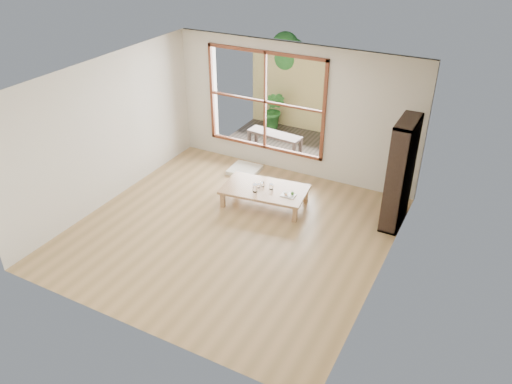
# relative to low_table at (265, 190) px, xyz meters

# --- Properties ---
(ground) EXTENTS (5.00, 5.00, 0.00)m
(ground) POSITION_rel_low_table_xyz_m (-0.10, -1.02, -0.29)
(ground) COLOR tan
(ground) RESTS_ON ground
(low_table) EXTENTS (1.60, 1.03, 0.33)m
(low_table) POSITION_rel_low_table_xyz_m (0.00, 0.00, 0.00)
(low_table) COLOR tan
(low_table) RESTS_ON ground
(floor_cushion) EXTENTS (0.60, 0.60, 0.08)m
(floor_cushion) POSITION_rel_low_table_xyz_m (-0.93, 0.94, -0.25)
(floor_cushion) COLOR white
(floor_cushion) RESTS_ON ground
(bookshelf) EXTENTS (0.30, 0.85, 1.88)m
(bookshelf) POSITION_rel_low_table_xyz_m (2.23, 0.52, 0.65)
(bookshelf) COLOR black
(bookshelf) RESTS_ON ground
(glass_tall) EXTENTS (0.08, 0.08, 0.15)m
(glass_tall) POSITION_rel_low_table_xyz_m (-0.10, -0.19, 0.12)
(glass_tall) COLOR silver
(glass_tall) RESTS_ON low_table
(glass_mid) EXTENTS (0.07, 0.07, 0.10)m
(glass_mid) POSITION_rel_low_table_xyz_m (0.12, 0.03, 0.09)
(glass_mid) COLOR silver
(glass_mid) RESTS_ON low_table
(glass_short) EXTENTS (0.06, 0.06, 0.08)m
(glass_short) POSITION_rel_low_table_xyz_m (-0.07, 0.05, 0.08)
(glass_short) COLOR silver
(glass_short) RESTS_ON low_table
(glass_small) EXTENTS (0.06, 0.06, 0.07)m
(glass_small) POSITION_rel_low_table_xyz_m (-0.11, -0.02, 0.08)
(glass_small) COLOR silver
(glass_small) RESTS_ON low_table
(food_tray) EXTENTS (0.25, 0.19, 0.08)m
(food_tray) POSITION_rel_low_table_xyz_m (0.50, -0.03, 0.06)
(food_tray) COLOR white
(food_tray) RESTS_ON low_table
(deck) EXTENTS (2.80, 2.00, 0.05)m
(deck) POSITION_rel_low_table_xyz_m (-0.70, 2.54, -0.29)
(deck) COLOR #332B25
(deck) RESTS_ON ground
(garden_bench) EXTENTS (1.27, 0.49, 0.39)m
(garden_bench) POSITION_rel_low_table_xyz_m (-0.83, 2.12, 0.07)
(garden_bench) COLOR black
(garden_bench) RESTS_ON deck
(bamboo_fence) EXTENTS (2.80, 0.06, 1.80)m
(bamboo_fence) POSITION_rel_low_table_xyz_m (-0.70, 3.54, 0.61)
(bamboo_fence) COLOR tan
(bamboo_fence) RESTS_ON ground
(shrub_right) EXTENTS (0.75, 0.65, 0.82)m
(shrub_right) POSITION_rel_low_table_xyz_m (0.34, 3.19, 0.14)
(shrub_right) COLOR #2B6A27
(shrub_right) RESTS_ON deck
(shrub_left) EXTENTS (0.54, 0.45, 0.96)m
(shrub_left) POSITION_rel_low_table_xyz_m (-1.36, 3.17, 0.21)
(shrub_left) COLOR #2B6A27
(shrub_left) RESTS_ON deck
(garden_tree) EXTENTS (1.04, 0.85, 2.22)m
(garden_tree) POSITION_rel_low_table_xyz_m (-1.38, 3.84, 1.34)
(garden_tree) COLOR #4C3D2D
(garden_tree) RESTS_ON ground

